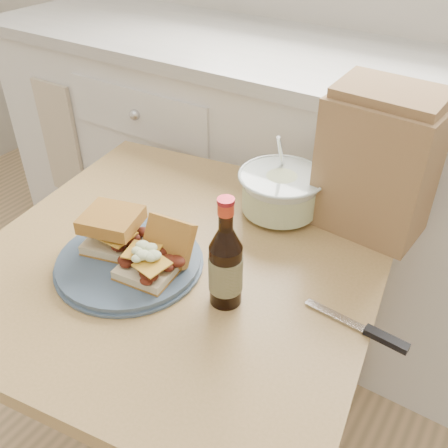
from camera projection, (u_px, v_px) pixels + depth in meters
The scene contains 9 objects.
cabinet_run at pixel (313, 191), 1.73m from camera, with size 2.50×0.64×0.94m.
dining_table at pixel (181, 291), 1.14m from camera, with size 0.96×0.96×0.70m.
plate at pixel (129, 262), 1.04m from camera, with size 0.30×0.30×0.02m, color #465A72.
sandwich_left at pixel (113, 230), 1.05m from camera, with size 0.14×0.13×0.08m.
sandwich_right at pixel (155, 256), 1.00m from camera, with size 0.12×0.16×0.09m.
coleslaw_bowl at pixel (280, 194), 1.18m from camera, with size 0.20×0.20×0.20m.
beer_bottle at pixel (226, 265), 0.92m from camera, with size 0.06×0.06×0.23m.
knife at pixel (373, 333), 0.89m from camera, with size 0.20×0.03×0.01m.
paper_bag at pixel (376, 168), 1.08m from camera, with size 0.23×0.15×0.31m, color #A1774E.
Camera 1 is at (0.55, 0.30, 1.38)m, focal length 40.00 mm.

